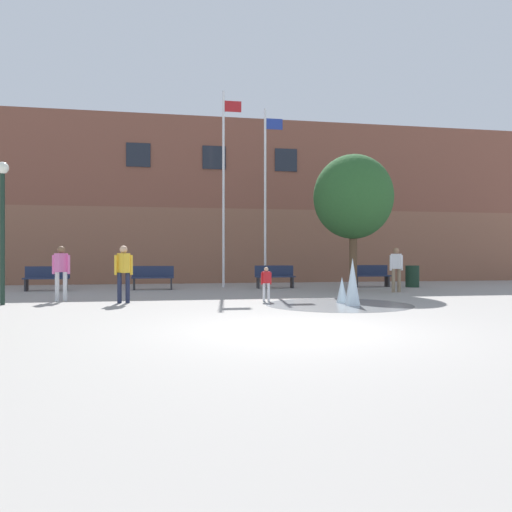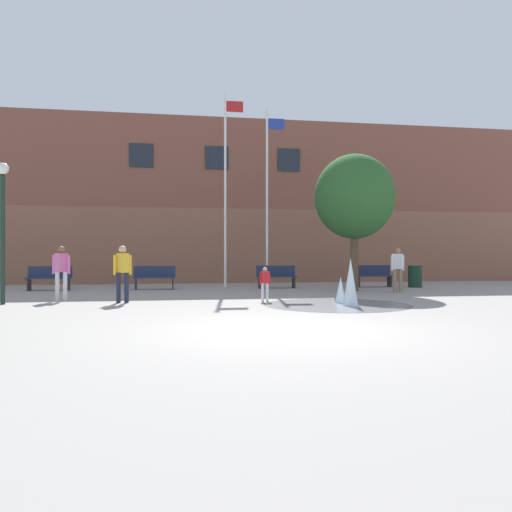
# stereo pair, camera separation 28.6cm
# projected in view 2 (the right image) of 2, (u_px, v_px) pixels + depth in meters

# --- Properties ---
(ground_plane) EXTENTS (100.00, 100.00, 0.00)m
(ground_plane) POSITION_uv_depth(u_px,v_px,m) (287.00, 330.00, 8.77)
(ground_plane) COLOR gray
(library_building) EXTENTS (36.00, 6.05, 7.92)m
(library_building) POSITION_uv_depth(u_px,v_px,m) (212.00, 206.00, 26.62)
(library_building) COLOR brown
(library_building) RESTS_ON ground
(splash_fountain) EXTENTS (3.92, 3.92, 1.25)m
(splash_fountain) POSITION_uv_depth(u_px,v_px,m) (344.00, 290.00, 13.27)
(splash_fountain) COLOR gray
(splash_fountain) RESTS_ON ground
(park_bench_far_left) EXTENTS (1.60, 0.44, 0.91)m
(park_bench_far_left) POSITION_uv_depth(u_px,v_px,m) (49.00, 278.00, 18.73)
(park_bench_far_left) COLOR #28282D
(park_bench_far_left) RESTS_ON ground
(park_bench_under_left_flagpole) EXTENTS (1.60, 0.44, 0.91)m
(park_bench_under_left_flagpole) POSITION_uv_depth(u_px,v_px,m) (154.00, 277.00, 19.29)
(park_bench_under_left_flagpole) COLOR #28282D
(park_bench_under_left_flagpole) RESTS_ON ground
(park_bench_center) EXTENTS (1.60, 0.44, 0.91)m
(park_bench_center) POSITION_uv_depth(u_px,v_px,m) (276.00, 276.00, 20.09)
(park_bench_center) COLOR #28282D
(park_bench_center) RESTS_ON ground
(park_bench_far_right) EXTENTS (1.60, 0.44, 0.91)m
(park_bench_far_right) POSITION_uv_depth(u_px,v_px,m) (373.00, 275.00, 20.86)
(park_bench_far_right) COLOR #28282D
(park_bench_far_right) RESTS_ON ground
(adult_in_red) EXTENTS (0.50, 0.39, 1.59)m
(adult_in_red) POSITION_uv_depth(u_px,v_px,m) (123.00, 269.00, 13.85)
(adult_in_red) COLOR #1E233D
(adult_in_red) RESTS_ON ground
(child_in_fountain) EXTENTS (0.31, 0.19, 0.99)m
(child_in_fountain) POSITION_uv_depth(u_px,v_px,m) (265.00, 281.00, 14.35)
(child_in_fountain) COLOR silver
(child_in_fountain) RESTS_ON ground
(adult_watching) EXTENTS (0.50, 0.37, 1.59)m
(adult_watching) POSITION_uv_depth(u_px,v_px,m) (398.00, 266.00, 17.74)
(adult_watching) COLOR #89755B
(adult_watching) RESTS_ON ground
(teen_by_trashcan) EXTENTS (0.50, 0.39, 1.59)m
(teen_by_trashcan) POSITION_uv_depth(u_px,v_px,m) (61.00, 269.00, 14.51)
(teen_by_trashcan) COLOR silver
(teen_by_trashcan) RESTS_ON ground
(flagpole_left) EXTENTS (0.80, 0.10, 8.14)m
(flagpole_left) POSITION_uv_depth(u_px,v_px,m) (226.00, 183.00, 20.67)
(flagpole_left) COLOR silver
(flagpole_left) RESTS_ON ground
(flagpole_right) EXTENTS (0.80, 0.10, 7.49)m
(flagpole_right) POSITION_uv_depth(u_px,v_px,m) (268.00, 192.00, 20.95)
(flagpole_right) COLOR silver
(flagpole_right) RESTS_ON ground
(lamp_post_left_lane) EXTENTS (0.32, 0.32, 3.81)m
(lamp_post_left_lane) POSITION_uv_depth(u_px,v_px,m) (3.00, 212.00, 13.38)
(lamp_post_left_lane) COLOR #192D23
(lamp_post_left_lane) RESTS_ON ground
(trash_can) EXTENTS (0.56, 0.56, 0.90)m
(trash_can) POSITION_uv_depth(u_px,v_px,m) (415.00, 276.00, 20.61)
(trash_can) COLOR #193323
(trash_can) RESTS_ON ground
(street_tree_near_building) EXTENTS (2.95, 2.95, 5.07)m
(street_tree_near_building) POSITION_uv_depth(u_px,v_px,m) (354.00, 197.00, 18.45)
(street_tree_near_building) COLOR brown
(street_tree_near_building) RESTS_ON ground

